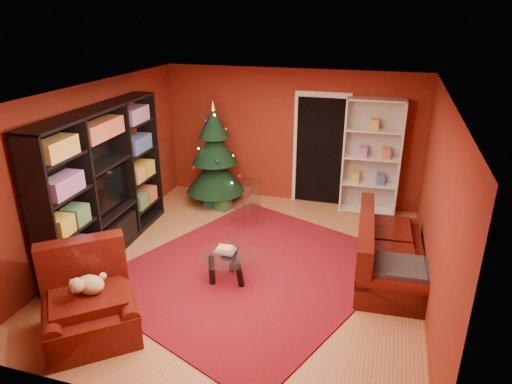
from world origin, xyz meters
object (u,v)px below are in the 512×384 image
(media_unit, at_px, (104,183))
(dog, at_px, (90,285))
(gift_box_teal, at_px, (213,197))
(gift_box_red, at_px, (245,192))
(white_bookshelf, at_px, (371,158))
(acrylic_chair, at_px, (244,206))
(rug, at_px, (253,270))
(gift_box_green, at_px, (223,204))
(sofa, at_px, (391,247))
(christmas_tree, at_px, (215,155))
(coffee_table, at_px, (228,267))
(armchair, at_px, (89,303))

(media_unit, distance_m, dog, 2.13)
(gift_box_teal, xyz_separation_m, gift_box_red, (0.48, 0.55, -0.06))
(white_bookshelf, distance_m, acrylic_chair, 2.51)
(media_unit, bearing_deg, white_bookshelf, 32.35)
(rug, relative_size, media_unit, 1.28)
(gift_box_green, distance_m, sofa, 3.45)
(christmas_tree, distance_m, gift_box_green, 0.96)
(rug, bearing_deg, christmas_tree, 122.71)
(gift_box_teal, bearing_deg, dog, -89.06)
(white_bookshelf, xyz_separation_m, dog, (-2.86, -4.51, -0.43))
(sofa, bearing_deg, coffee_table, 108.56)
(christmas_tree, bearing_deg, gift_box_red, 43.37)
(media_unit, xyz_separation_m, gift_box_red, (1.38, 2.70, -1.04))
(gift_box_teal, xyz_separation_m, sofa, (3.39, -1.66, 0.28))
(christmas_tree, distance_m, gift_box_teal, 0.85)
(media_unit, distance_m, sofa, 4.38)
(christmas_tree, distance_m, dog, 4.11)
(armchair, relative_size, dog, 2.78)
(rug, bearing_deg, coffee_table, -125.43)
(rug, xyz_separation_m, sofa, (1.92, 0.50, 0.42))
(dog, relative_size, acrylic_chair, 0.51)
(gift_box_teal, bearing_deg, rug, -55.76)
(christmas_tree, relative_size, gift_box_teal, 6.63)
(dog, bearing_deg, christmas_tree, 50.75)
(white_bookshelf, bearing_deg, gift_box_red, 177.29)
(white_bookshelf, distance_m, coffee_table, 3.59)
(armchair, height_order, dog, armchair)
(gift_box_green, relative_size, dog, 0.60)
(sofa, height_order, coffee_table, sofa)
(christmas_tree, height_order, acrylic_chair, christmas_tree)
(white_bookshelf, bearing_deg, sofa, -80.45)
(gift_box_teal, bearing_deg, gift_box_green, -34.38)
(coffee_table, bearing_deg, media_unit, 170.34)
(gift_box_red, distance_m, sofa, 3.67)
(gift_box_green, relative_size, white_bookshelf, 0.11)
(gift_box_red, xyz_separation_m, coffee_table, (0.74, -3.07, 0.13))
(media_unit, xyz_separation_m, white_bookshelf, (3.84, 2.68, -0.07))
(christmas_tree, bearing_deg, coffee_table, -65.27)
(rug, relative_size, armchair, 3.43)
(gift_box_green, distance_m, gift_box_red, 0.77)
(gift_box_teal, relative_size, dog, 0.78)
(coffee_table, bearing_deg, rug, 54.57)
(gift_box_red, xyz_separation_m, white_bookshelf, (2.45, -0.02, 0.97))
(gift_box_teal, relative_size, gift_box_red, 1.55)
(gift_box_green, distance_m, acrylic_chair, 0.87)
(white_bookshelf, bearing_deg, christmas_tree, -174.05)
(gift_box_red, relative_size, white_bookshelf, 0.09)
(sofa, height_order, acrylic_chair, sofa)
(media_unit, height_order, gift_box_green, media_unit)
(white_bookshelf, distance_m, armchair, 5.44)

